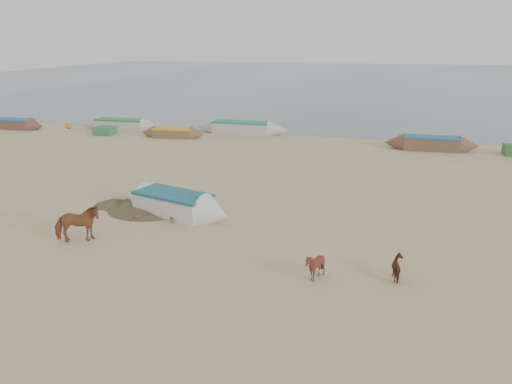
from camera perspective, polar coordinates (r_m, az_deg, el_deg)
ground at (r=17.00m, az=-3.54°, el=-7.06°), size 140.00×140.00×0.00m
sea at (r=97.05m, az=12.38°, el=12.58°), size 160.00×160.00×0.00m
cow_adult at (r=18.78m, az=-19.76°, el=-3.47°), size 1.75×1.38×1.35m
calf_front at (r=15.16m, az=6.75°, el=-8.39°), size 1.05×1.00×0.90m
calf_right at (r=15.72m, az=16.09°, el=-8.37°), size 0.91×0.94×0.72m
near_canoe at (r=20.84m, az=-9.42°, el=-1.29°), size 5.67×2.98×0.91m
debris_pile at (r=21.91m, az=-12.05°, el=-1.18°), size 4.77×4.77×0.44m
waterline_canoes at (r=36.58m, az=1.32°, el=6.81°), size 58.35×4.25×0.94m
beach_clutter at (r=35.27m, az=11.69°, el=5.86°), size 42.80×4.92×0.64m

